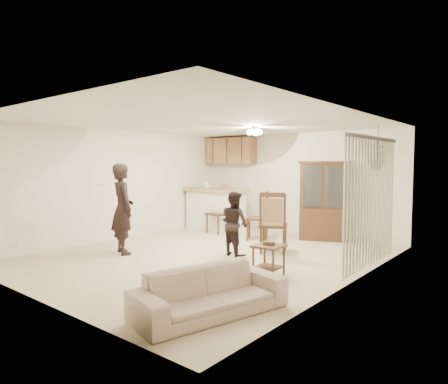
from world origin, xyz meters
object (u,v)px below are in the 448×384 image
Objects in this scene: china_hutch at (324,201)px; chair_bar at (218,221)px; side_table at (269,260)px; chair_hutch_left at (257,226)px; chair_hutch_right at (273,235)px; child at (234,220)px; sofa at (210,283)px; adult at (123,207)px.

chair_bar is at bearing 176.75° from china_hutch.
china_hutch is 3.38× the size of side_table.
chair_hutch_right is (0.97, -0.86, 0.02)m from chair_hutch_left.
child is 1.53m from side_table.
sofa is at bearing -46.03° from chair_bar.
chair_bar is (-3.09, 2.46, 0.06)m from side_table.
chair_hutch_left is (1.21, 2.82, -0.59)m from adult.
side_table is (0.61, -3.24, -0.64)m from china_hutch.
china_hutch reaches higher than chair_bar.
chair_hutch_left is at bearing -1.22° from chair_bar.
sofa is 5.15m from china_hutch.
adult reaches higher than chair_hutch_right.
adult is at bearing -170.71° from side_table.
chair_hutch_left is at bearing -58.21° from child.
chair_bar is at bearing -68.00° from adult.
adult is 1.51× the size of chair_hutch_right.
chair_hutch_right is (2.26, -1.00, 0.03)m from chair_bar.
side_table is 2.94m from chair_hutch_left.
side_table is at bearing 26.52° from sofa.
adult is 1.66× the size of chair_bar.
child is 1.21× the size of chair_hutch_left.
chair_bar reaches higher than side_table.
adult is 3.38× the size of side_table.
sofa is at bearing 179.39° from adult.
chair_hutch_left is 1.30m from chair_hutch_right.
china_hutch is (-0.97, 5.03, 0.52)m from sofa.
sofa is 3.66m from adult.
side_table is at bearing 7.60° from chair_hutch_left.
side_table is 0.49× the size of chair_bar.
sofa is 1.68× the size of chair_hutch_left.
child is at bearing -11.06° from chair_hutch_left.
adult is at bearing -143.45° from china_hutch.
side_table is 0.48× the size of chair_hutch_left.
chair_bar is (-1.83, 1.70, -0.37)m from child.
child is 0.75× the size of china_hutch.
adult is at bearing 48.00° from child.
side_table is at bearing 93.01° from chair_hutch_right.
sofa is at bearing 83.53° from chair_hutch_right.
china_hutch is at bearing 100.64° from side_table.
chair_bar is at bearing -50.49° from chair_hutch_right.
chair_hutch_left is (-2.17, 4.12, -0.05)m from sofa.
adult is 3.01m from chair_bar.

